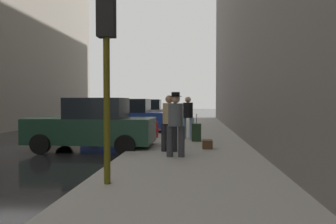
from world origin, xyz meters
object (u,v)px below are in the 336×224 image
object	(u,v)px
parked_dark_green_sedan	(93,126)
pedestrian_in_tan_coat	(169,120)
rolling_suitcase	(196,132)
traffic_light	(107,42)
pedestrian_with_beanie	(176,121)
parked_blue_sedan	(127,117)
parked_silver_sedan	(144,113)
pedestrian_in_jeans	(188,115)
fire_hydrant	(156,129)
duffel_bag	(207,144)

from	to	relation	value
parked_dark_green_sedan	pedestrian_in_tan_coat	xyz separation A→B (m)	(2.69, -0.99, 0.26)
rolling_suitcase	traffic_light	bearing A→B (deg)	-103.96
pedestrian_in_tan_coat	pedestrian_with_beanie	xyz separation A→B (m)	(0.25, -0.95, 0.03)
parked_blue_sedan	pedestrian_with_beanie	bearing A→B (deg)	-68.61
pedestrian_in_tan_coat	rolling_suitcase	xyz separation A→B (m)	(0.83, 2.75, -0.61)
parked_dark_green_sedan	parked_silver_sedan	world-z (taller)	same
pedestrian_in_jeans	parked_silver_sedan	bearing A→B (deg)	109.96
fire_hydrant	pedestrian_in_jeans	bearing A→B (deg)	-12.43
parked_blue_sedan	pedestrian_with_beanie	world-z (taller)	pedestrian_with_beanie
parked_blue_sedan	rolling_suitcase	xyz separation A→B (m)	(3.52, -3.81, -0.36)
fire_hydrant	pedestrian_with_beanie	size ratio (longest dim) A/B	0.40
pedestrian_in_jeans	pedestrian_in_tan_coat	distance (m)	3.53
traffic_light	pedestrian_in_tan_coat	bearing A→B (deg)	78.05
parked_dark_green_sedan	traffic_light	distance (m)	5.61
fire_hydrant	duffel_bag	distance (m)	3.71
fire_hydrant	pedestrian_in_jeans	size ratio (longest dim) A/B	0.41
parked_dark_green_sedan	pedestrian_in_tan_coat	bearing A→B (deg)	-20.12
parked_blue_sedan	fire_hydrant	xyz separation A→B (m)	(1.80, -2.76, -0.35)
fire_hydrant	pedestrian_in_jeans	world-z (taller)	pedestrian_in_jeans
parked_dark_green_sedan	pedestrian_in_tan_coat	size ratio (longest dim) A/B	2.47
fire_hydrant	pedestrian_in_jeans	distance (m)	1.53
parked_dark_green_sedan	parked_blue_sedan	xyz separation A→B (m)	(-0.00, 5.57, 0.00)
parked_silver_sedan	rolling_suitcase	xyz separation A→B (m)	(3.52, -9.48, -0.36)
parked_dark_green_sedan	parked_silver_sedan	distance (m)	11.25
fire_hydrant	traffic_light	world-z (taller)	traffic_light
fire_hydrant	pedestrian_in_jeans	xyz separation A→B (m)	(1.37, -0.30, 0.61)
parked_blue_sedan	rolling_suitcase	distance (m)	5.20
parked_silver_sedan	pedestrian_in_jeans	xyz separation A→B (m)	(3.17, -8.74, 0.26)
parked_silver_sedan	fire_hydrant	bearing A→B (deg)	-77.93
pedestrian_in_tan_coat	rolling_suitcase	bearing A→B (deg)	73.22
parked_dark_green_sedan	traffic_light	world-z (taller)	traffic_light
fire_hydrant	rolling_suitcase	xyz separation A→B (m)	(1.72, -1.05, -0.01)
pedestrian_in_jeans	pedestrian_in_tan_coat	xyz separation A→B (m)	(-0.48, -3.50, 0.00)
parked_dark_green_sedan	traffic_light	size ratio (longest dim) A/B	1.17
parked_silver_sedan	pedestrian_in_jeans	size ratio (longest dim) A/B	2.48
parked_dark_green_sedan	duffel_bag	bearing A→B (deg)	-3.84
parked_blue_sedan	rolling_suitcase	world-z (taller)	parked_blue_sedan
parked_blue_sedan	pedestrian_in_tan_coat	bearing A→B (deg)	-67.68
parked_blue_sedan	pedestrian_with_beanie	xyz separation A→B (m)	(2.94, -7.51, 0.29)
duffel_bag	rolling_suitcase	bearing A→B (deg)	99.73
parked_silver_sedan	traffic_light	bearing A→B (deg)	-83.47
pedestrian_in_jeans	rolling_suitcase	xyz separation A→B (m)	(0.35, -0.75, -0.61)
traffic_light	pedestrian_in_tan_coat	size ratio (longest dim) A/B	2.11
parked_dark_green_sedan	fire_hydrant	bearing A→B (deg)	57.34
parked_dark_green_sedan	pedestrian_in_jeans	world-z (taller)	pedestrian_in_jeans
fire_hydrant	pedestrian_in_tan_coat	xyz separation A→B (m)	(0.89, -3.80, 0.61)
fire_hydrant	pedestrian_with_beanie	world-z (taller)	pedestrian_with_beanie
rolling_suitcase	duffel_bag	xyz separation A→B (m)	(0.35, -2.02, -0.20)
parked_blue_sedan	parked_silver_sedan	bearing A→B (deg)	90.00
traffic_light	duffel_bag	xyz separation A→B (m)	(2.01, 4.68, -2.47)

